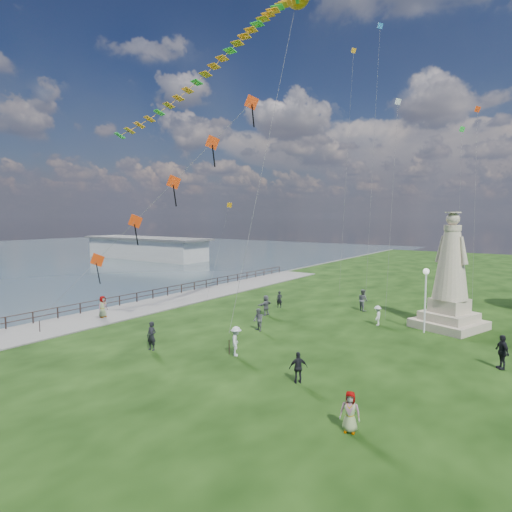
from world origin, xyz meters
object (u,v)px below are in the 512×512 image
Objects in this scene: lamppost at (426,287)px; person_2 at (236,341)px; person_1 at (258,320)px; person_11 at (266,305)px; person_7 at (363,300)px; person_9 at (502,352)px; person_3 at (298,368)px; statue at (450,285)px; person_10 at (103,308)px; person_4 at (350,412)px; pier_pavilion at (146,248)px; person_8 at (378,316)px; person_6 at (279,299)px; person_0 at (152,336)px.

lamppost reaches higher than person_2.
person_1 is 5.06m from person_11.
person_9 is (11.47, -9.55, -0.01)m from person_7.
person_9 reaches higher than person_3.
person_10 is (-23.76, -12.83, -2.38)m from statue.
person_4 is 0.85× the size of person_9.
person_2 is at bearing -103.62° from statue.
person_1 is 14.93m from person_4.
person_1 is at bearing -33.44° from pier_pavilion.
person_7 is 14.93m from person_9.
person_3 is 13.38m from person_8.
person_2 is 0.93× the size of person_9.
statue is at bearing 106.26° from person_8.
lamppost is 12.13m from person_1.
person_2 reaches higher than person_6.
person_2 reaches higher than person_10.
person_6 is (-4.95, 12.96, -0.13)m from person_2.
person_6 is (-14.10, -1.10, -2.51)m from statue.
person_6 is 0.86× the size of person_10.
person_1 is (50.97, -33.66, -1.02)m from pier_pavilion.
person_9 is 17.87m from person_11.
person_8 is (2.77, -4.24, -0.20)m from person_7.
person_8 is 21.87m from person_10.
pier_pavilion is 16.70× the size of person_0.
person_7 is at bearing 60.66° from person_0.
person_1 reaches higher than person_6.
person_3 is 1.04× the size of person_8.
lamppost reaches higher than person_10.
statue is 4.87× the size of person_2.
pier_pavilion is 53.80m from person_10.
lamppost is 2.42× the size of person_7.
person_1 is 8.23m from person_6.
person_0 is at bearing 104.50° from person_7.
pier_pavilion reaches higher than person_4.
person_9 is (18.20, 8.65, 0.05)m from person_0.
person_0 is 15.11m from person_6.
person_1 is at bearing 59.30° from person_0.
person_9 is (5.26, -5.18, -2.39)m from lamppost.
person_1 is 13.22m from person_10.
person_7 is (6.72, 18.20, 0.06)m from person_0.
person_9 reaches higher than person_6.
person_4 is at bearing -56.11° from person_9.
pier_pavilion is 63.21m from person_0.
person_6 is 15.19m from person_10.
person_1 reaches higher than person_3.
person_7 is at bearing 99.23° from person_1.
lamppost is 3.05× the size of person_8.
pier_pavilion is at bearing 175.12° from person_1.
person_2 is (4.96, 2.15, -0.01)m from person_0.
person_2 is at bearing -30.84° from person_8.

